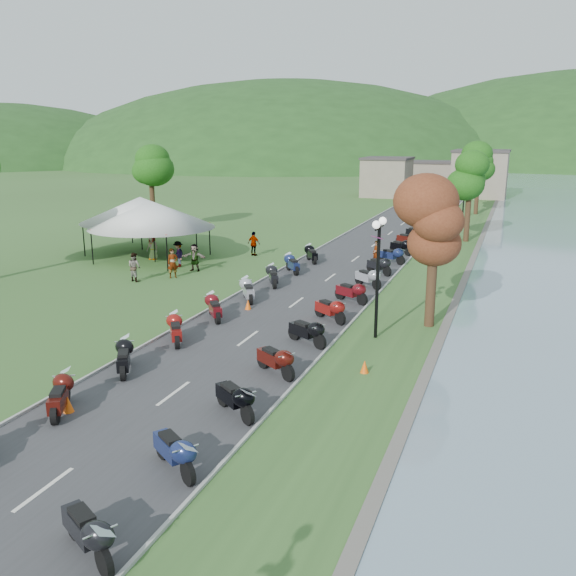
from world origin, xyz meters
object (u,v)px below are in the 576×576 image
(pedestrian_b, at_px, (135,281))
(pedestrian_a, at_px, (173,278))
(vendor_tent_main, at_px, (152,231))
(pedestrian_c, at_px, (179,267))

(pedestrian_b, bearing_deg, pedestrian_a, -121.18)
(vendor_tent_main, distance_m, pedestrian_a, 6.30)
(pedestrian_a, distance_m, pedestrian_c, 3.11)
(vendor_tent_main, xyz_separation_m, pedestrian_c, (2.84, -1.50, -2.00))
(pedestrian_a, distance_m, pedestrian_b, 2.25)
(pedestrian_c, bearing_deg, pedestrian_a, -29.32)
(pedestrian_c, bearing_deg, vendor_tent_main, -171.77)
(pedestrian_c, bearing_deg, pedestrian_b, -58.61)
(vendor_tent_main, bearing_deg, pedestrian_a, -46.31)
(pedestrian_a, height_order, pedestrian_c, pedestrian_a)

